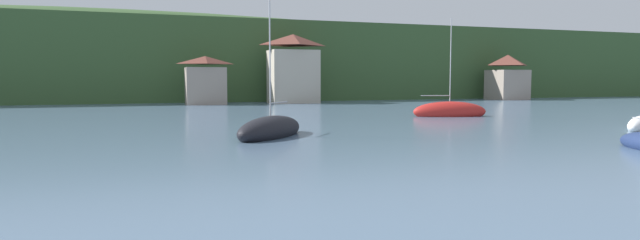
{
  "coord_description": "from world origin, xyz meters",
  "views": [
    {
      "loc": [
        -9.38,
        15.27,
        3.53
      ],
      "look_at": [
        0.0,
        41.92,
        1.34
      ],
      "focal_mm": 29.61,
      "sensor_mm": 36.0,
      "label": 1
    }
  ],
  "objects_px": {
    "shore_building_westcentral": "(206,81)",
    "shore_building_eastcentral": "(507,78)",
    "shore_building_central": "(293,70)",
    "sailboat_mid_2": "(270,130)",
    "sailboat_far_4": "(450,112)"
  },
  "relations": [
    {
      "from": "shore_building_central",
      "to": "sailboat_mid_2",
      "type": "xyz_separation_m",
      "value": [
        -14.46,
        -43.85,
        -4.52
      ]
    },
    {
      "from": "shore_building_westcentral",
      "to": "shore_building_eastcentral",
      "type": "distance_m",
      "value": 51.72
    },
    {
      "from": "shore_building_westcentral",
      "to": "shore_building_eastcentral",
      "type": "relative_size",
      "value": 0.87
    },
    {
      "from": "shore_building_westcentral",
      "to": "sailboat_far_4",
      "type": "height_order",
      "value": "sailboat_far_4"
    },
    {
      "from": "shore_building_eastcentral",
      "to": "sailboat_mid_2",
      "type": "relative_size",
      "value": 0.69
    },
    {
      "from": "shore_building_westcentral",
      "to": "shore_building_central",
      "type": "xyz_separation_m",
      "value": [
        12.93,
        0.79,
        1.66
      ]
    },
    {
      "from": "shore_building_westcentral",
      "to": "sailboat_mid_2",
      "type": "bearing_deg",
      "value": -92.03
    },
    {
      "from": "shore_building_eastcentral",
      "to": "sailboat_mid_2",
      "type": "height_order",
      "value": "sailboat_mid_2"
    },
    {
      "from": "shore_building_westcentral",
      "to": "shore_building_eastcentral",
      "type": "bearing_deg",
      "value": 1.19
    },
    {
      "from": "shore_building_westcentral",
      "to": "sailboat_far_4",
      "type": "relative_size",
      "value": 0.69
    },
    {
      "from": "shore_building_central",
      "to": "shore_building_eastcentral",
      "type": "bearing_deg",
      "value": 0.41
    },
    {
      "from": "shore_building_westcentral",
      "to": "sailboat_far_4",
      "type": "bearing_deg",
      "value": -58.9
    },
    {
      "from": "shore_building_westcentral",
      "to": "shore_building_eastcentral",
      "type": "xyz_separation_m",
      "value": [
        51.7,
        1.07,
        0.51
      ]
    },
    {
      "from": "sailboat_mid_2",
      "to": "sailboat_far_4",
      "type": "bearing_deg",
      "value": 159.34
    },
    {
      "from": "shore_building_central",
      "to": "shore_building_eastcentral",
      "type": "xyz_separation_m",
      "value": [
        38.78,
        0.28,
        -1.16
      ]
    }
  ]
}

